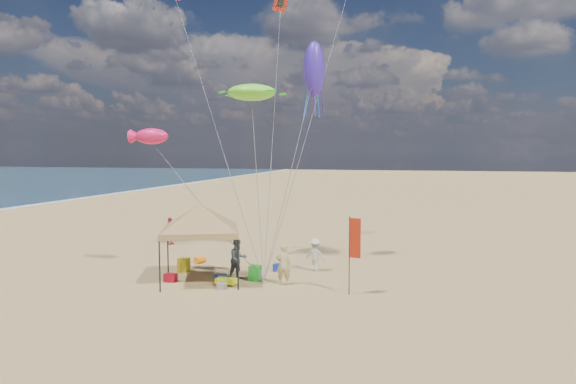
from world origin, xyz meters
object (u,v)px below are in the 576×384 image
Objects in this scene: chair_green at (255,273)px; person_near_a at (283,264)px; person_near_b at (238,259)px; person_near_c at (315,255)px; cooler_red at (171,278)px; chair_yellow at (184,265)px; canopy_tent at (200,207)px; beach_cart at (226,281)px; person_far_a at (170,231)px; feather_flag at (353,243)px; cooler_blue at (279,268)px.

person_near_a reaches higher than chair_green.
person_near_b is 4.08m from person_near_c.
person_near_a reaches higher than cooler_red.
chair_yellow is at bearing 30.43° from person_near_c.
canopy_tent is 3.55m from beach_cart.
person_near_a reaches higher than person_far_a.
person_near_a reaches higher than chair_yellow.
cooler_red is 0.31× the size of person_far_a.
chair_green is 1.55m from beach_cart.
beach_cart is (-0.98, -1.20, -0.15)m from chair_green.
feather_flag is 1.72× the size of person_near_b.
person_near_c is (2.33, 2.58, 0.47)m from chair_green.
feather_flag is 1.87× the size of person_far_a.
person_far_a is (-7.25, 8.87, 0.68)m from beach_cart.
chair_yellow is 6.58m from person_near_c.
beach_cart is at bearing -15.21° from canopy_tent.
chair_yellow is 3.30m from person_near_b.
cooler_red is 1.00× the size of cooler_blue.
cooler_blue is 3.63m from beach_cart.
cooler_blue is (4.29, 3.27, 0.00)m from cooler_red.
chair_green is (-0.58, -2.08, 0.16)m from cooler_blue.
person_near_c is (4.68, 3.40, -2.62)m from canopy_tent.
person_far_a reaches higher than beach_cart.
feather_flag is 5.77m from cooler_blue.
canopy_tent reaches higher than person_near_b.
cooler_red is 3.20m from person_near_b.
person_near_c reaches higher than cooler_blue.
person_near_c is at bearing -98.66° from person_far_a.
cooler_blue is at bearing 140.21° from feather_flag.
person_near_a is at bearing 8.27° from cooler_red.
canopy_tent reaches higher than person_near_a.
chair_yellow is 0.78× the size of beach_cart.
cooler_blue is at bearing 30.53° from person_near_c.
chair_yellow is at bearing 165.91° from feather_flag.
chair_yellow is 8.08m from person_far_a.
chair_yellow is 0.37× the size of person_near_a.
person_near_c is at bearing 48.74° from beach_cart.
person_near_c is 11.72m from person_far_a.
cooler_red is 0.77× the size of chair_yellow.
cooler_red is at bearing -164.90° from canopy_tent.
cooler_red is 0.77× the size of chair_green.
canopy_tent reaches higher than cooler_blue.
person_near_b is (-0.85, 0.03, 0.61)m from chair_green.
feather_flag is 2.01× the size of person_near_c.
person_near_b reaches higher than cooler_blue.
person_far_a reaches higher than chair_green.
beach_cart is at bearing -115.39° from cooler_blue.
person_near_a is at bearing -16.54° from chair_green.
chair_yellow is 5.64m from person_near_a.
person_near_b is (1.50, 0.85, -2.49)m from canopy_tent.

